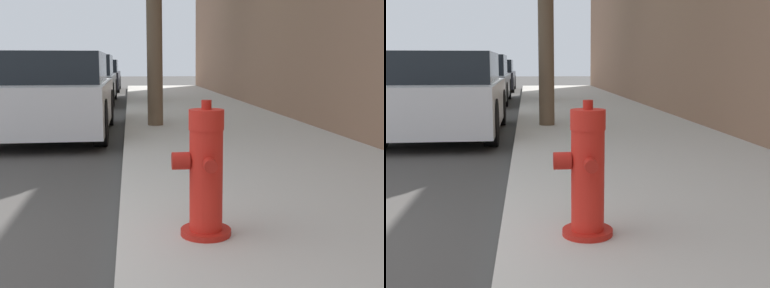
{
  "view_description": "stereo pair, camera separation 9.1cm",
  "coord_description": "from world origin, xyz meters",
  "views": [
    {
      "loc": [
        1.86,
        -2.58,
        1.2
      ],
      "look_at": [
        2.38,
        1.46,
        0.51
      ],
      "focal_mm": 45.0,
      "sensor_mm": 36.0,
      "label": 1
    },
    {
      "loc": [
        1.95,
        -2.59,
        1.2
      ],
      "look_at": [
        2.38,
        1.46,
        0.51
      ],
      "focal_mm": 45.0,
      "sensor_mm": 36.0,
      "label": 2
    }
  ],
  "objects": [
    {
      "name": "parked_car_near",
      "position": [
        0.64,
        5.54,
        0.67
      ],
      "size": [
        1.78,
        3.86,
        1.36
      ],
      "color": "silver",
      "rests_on": "ground_plane"
    },
    {
      "name": "sidewalk_slab",
      "position": [
        3.35,
        0.0,
        0.07
      ],
      "size": [
        3.17,
        40.0,
        0.14
      ],
      "color": "beige",
      "rests_on": "ground_plane"
    },
    {
      "name": "fire_hydrant",
      "position": [
        2.31,
        0.26,
        0.52
      ],
      "size": [
        0.37,
        0.38,
        0.84
      ],
      "color": "red",
      "rests_on": "sidewalk_slab"
    },
    {
      "name": "parked_car_mid",
      "position": [
        0.52,
        12.02,
        0.68
      ],
      "size": [
        1.81,
        4.29,
        1.42
      ],
      "color": "#4C5156",
      "rests_on": "ground_plane"
    },
    {
      "name": "parked_car_far",
      "position": [
        0.52,
        18.26,
        0.64
      ],
      "size": [
        1.86,
        4.37,
        1.31
      ],
      "color": "black",
      "rests_on": "ground_plane"
    }
  ]
}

